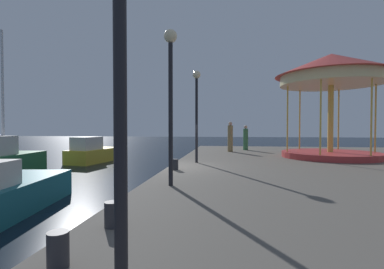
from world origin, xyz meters
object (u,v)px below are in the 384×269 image
(carousel, at_px, (331,80))
(bollard_center, at_px, (58,249))
(bollard_north, at_px, (112,214))
(motorboat_yellow, at_px, (93,153))
(bollard_south, at_px, (175,164))
(lamp_post_far_end, at_px, (197,99))
(person_far_corner, at_px, (246,138))
(lamp_post_mid_promenade, at_px, (171,79))
(person_near_carousel, at_px, (230,138))

(carousel, relative_size, bollard_center, 14.18)
(bollard_center, distance_m, bollard_north, 1.29)
(motorboat_yellow, relative_size, bollard_south, 11.24)
(lamp_post_far_end, bearing_deg, bollard_north, -92.80)
(carousel, relative_size, person_far_corner, 3.27)
(bollard_north, relative_size, person_far_corner, 0.23)
(motorboat_yellow, distance_m, person_far_corner, 10.62)
(carousel, relative_size, bollard_south, 14.18)
(bollard_south, bearing_deg, lamp_post_mid_promenade, -81.44)
(bollard_north, bearing_deg, carousel, 57.52)
(lamp_post_far_end, bearing_deg, motorboat_yellow, 144.39)
(bollard_south, distance_m, person_far_corner, 10.19)
(bollard_north, bearing_deg, bollard_south, 91.38)
(carousel, distance_m, person_near_carousel, 6.75)
(lamp_post_mid_promenade, height_order, person_near_carousel, lamp_post_mid_promenade)
(lamp_post_mid_promenade, distance_m, bollard_south, 3.90)
(bollard_center, bearing_deg, lamp_post_mid_promenade, 85.51)
(motorboat_yellow, height_order, carousel, carousel)
(lamp_post_mid_promenade, relative_size, bollard_north, 10.55)
(bollard_south, relative_size, person_near_carousel, 0.20)
(carousel, bearing_deg, person_near_carousel, 150.26)
(carousel, distance_m, bollard_north, 13.84)
(person_far_corner, bearing_deg, bollard_center, -100.39)
(person_far_corner, height_order, person_near_carousel, person_near_carousel)
(lamp_post_far_end, relative_size, person_near_carousel, 2.10)
(bollard_south, xyz_separation_m, person_near_carousel, (2.09, 8.18, 0.73))
(lamp_post_mid_promenade, height_order, lamp_post_far_end, lamp_post_mid_promenade)
(lamp_post_far_end, height_order, person_far_corner, lamp_post_far_end)
(bollard_south, distance_m, person_near_carousel, 8.47)
(lamp_post_far_end, xyz_separation_m, person_near_carousel, (1.54, 5.93, -1.91))
(bollard_center, relative_size, person_near_carousel, 0.20)
(bollard_north, height_order, person_near_carousel, person_near_carousel)
(bollard_center, bearing_deg, carousel, 60.00)
(motorboat_yellow, distance_m, bollard_north, 15.68)
(motorboat_yellow, relative_size, bollard_north, 11.24)
(lamp_post_far_end, bearing_deg, lamp_post_mid_promenade, -91.46)
(person_far_corner, bearing_deg, lamp_post_mid_promenade, -102.47)
(carousel, xyz_separation_m, person_near_carousel, (-5.19, 2.97, -3.14))
(motorboat_yellow, distance_m, bollard_center, 16.79)
(carousel, distance_m, lamp_post_far_end, 7.46)
(bollard_north, bearing_deg, person_far_corner, 79.06)
(lamp_post_far_end, xyz_separation_m, bollard_south, (-0.55, -2.25, -2.64))
(lamp_post_mid_promenade, bearing_deg, bollard_center, -94.49)
(bollard_south, bearing_deg, person_far_corner, 71.82)
(person_far_corner, xyz_separation_m, person_near_carousel, (-1.08, -1.49, 0.11))
(carousel, height_order, person_near_carousel, carousel)
(carousel, relative_size, lamp_post_far_end, 1.37)
(motorboat_yellow, distance_m, lamp_post_mid_promenade, 13.43)
(lamp_post_far_end, relative_size, person_far_corner, 2.38)
(bollard_center, xyz_separation_m, bollard_south, (-0.07, 7.29, 0.00))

